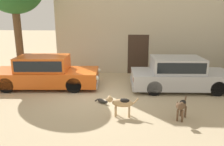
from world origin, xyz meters
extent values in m
plane|color=tan|center=(0.00, 0.00, 0.00)|extent=(80.00, 80.00, 0.00)
cube|color=#D15619|center=(-2.19, 1.00, 0.46)|extent=(4.70, 2.01, 0.61)
cube|color=#D15619|center=(-2.23, 1.00, 1.07)|extent=(2.21, 1.59, 0.62)
cube|color=black|center=(-2.23, 1.00, 1.08)|extent=(2.04, 1.61, 0.43)
cube|color=#999BA0|center=(0.08, 1.17, 0.26)|extent=(0.24, 1.65, 0.20)
sphere|color=silver|center=(0.06, 1.83, 0.60)|extent=(0.20, 0.20, 0.20)
sphere|color=silver|center=(0.16, 0.51, 0.60)|extent=(0.20, 0.20, 0.20)
cube|color=red|center=(-4.50, 1.56, 0.61)|extent=(0.05, 0.18, 0.18)
cylinder|color=black|center=(-0.87, 1.84, 0.32)|extent=(0.65, 0.25, 0.64)
cylinder|color=black|center=(-0.76, 0.36, 0.32)|extent=(0.65, 0.25, 0.64)
cylinder|color=black|center=(-3.61, 1.64, 0.32)|extent=(0.65, 0.25, 0.64)
cylinder|color=black|center=(-3.50, 0.16, 0.32)|extent=(0.65, 0.25, 0.64)
cube|color=#B2B5BA|center=(3.67, 1.11, 0.46)|extent=(4.19, 1.93, 0.63)
cube|color=#B2B5BA|center=(3.47, 1.10, 1.08)|extent=(2.13, 1.59, 0.61)
cube|color=black|center=(3.47, 1.10, 1.09)|extent=(1.96, 1.60, 0.43)
cube|color=#999BA0|center=(1.64, 1.01, 0.26)|extent=(0.20, 1.70, 0.20)
sphere|color=silver|center=(5.70, 1.89, 0.61)|extent=(0.20, 0.20, 0.20)
cube|color=red|center=(1.60, 1.75, 0.62)|extent=(0.05, 0.18, 0.18)
cube|color=red|center=(1.68, 0.26, 0.62)|extent=(0.05, 0.18, 0.18)
cylinder|color=black|center=(4.87, 1.93, 0.30)|extent=(0.61, 0.23, 0.60)
cylinder|color=black|center=(4.94, 0.40, 0.30)|extent=(0.61, 0.23, 0.60)
cylinder|color=black|center=(2.40, 1.81, 0.30)|extent=(0.61, 0.23, 0.60)
cylinder|color=black|center=(2.48, 0.28, 0.30)|extent=(0.61, 0.23, 0.60)
cube|color=#BCB299|center=(3.87, 7.01, 3.80)|extent=(12.73, 6.63, 7.61)
cube|color=#38281E|center=(1.96, 3.68, 1.05)|extent=(1.10, 0.02, 2.10)
cylinder|color=brown|center=(3.05, -1.96, 0.18)|extent=(0.06, 0.06, 0.36)
cylinder|color=brown|center=(2.93, -1.90, 0.18)|extent=(0.06, 0.06, 0.36)
cylinder|color=brown|center=(3.22, -1.63, 0.18)|extent=(0.06, 0.06, 0.36)
cylinder|color=brown|center=(3.10, -1.57, 0.18)|extent=(0.06, 0.06, 0.36)
ellipsoid|color=brown|center=(3.08, -1.76, 0.45)|extent=(0.43, 0.59, 0.25)
ellipsoid|color=black|center=(3.10, -1.72, 0.52)|extent=(0.30, 0.36, 0.14)
sphere|color=brown|center=(2.91, -2.08, 0.56)|extent=(0.19, 0.19, 0.19)
cone|color=brown|center=(2.87, -2.17, 0.54)|extent=(0.14, 0.14, 0.11)
cone|color=brown|center=(2.96, -2.10, 0.65)|extent=(0.09, 0.09, 0.09)
cone|color=brown|center=(2.86, -2.05, 0.65)|extent=(0.09, 0.09, 0.09)
cylinder|color=brown|center=(3.24, -1.45, 0.52)|extent=(0.12, 0.17, 0.19)
cylinder|color=tan|center=(1.07, -1.76, 0.17)|extent=(0.06, 0.06, 0.34)
cylinder|color=tan|center=(1.07, -1.61, 0.17)|extent=(0.06, 0.06, 0.34)
cylinder|color=tan|center=(1.49, -1.77, 0.17)|extent=(0.06, 0.06, 0.34)
cylinder|color=tan|center=(1.49, -1.62, 0.17)|extent=(0.06, 0.06, 0.34)
ellipsoid|color=tan|center=(1.28, -1.69, 0.44)|extent=(0.66, 0.23, 0.27)
ellipsoid|color=black|center=(1.33, -1.69, 0.51)|extent=(0.36, 0.21, 0.15)
sphere|color=tan|center=(0.89, -1.68, 0.55)|extent=(0.19, 0.19, 0.19)
cone|color=tan|center=(0.79, -1.68, 0.53)|extent=(0.11, 0.11, 0.11)
cone|color=tan|center=(0.88, -1.74, 0.63)|extent=(0.07, 0.07, 0.09)
cone|color=tan|center=(0.89, -1.62, 0.63)|extent=(0.07, 0.07, 0.09)
cylinder|color=tan|center=(1.68, -1.70, 0.52)|extent=(0.18, 0.05, 0.21)
ellipsoid|color=#2D2B28|center=(0.50, -0.67, 0.08)|extent=(0.40, 0.38, 0.15)
sphere|color=#2D2B28|center=(0.68, -0.83, 0.10)|extent=(0.11, 0.11, 0.11)
cone|color=#2D2B28|center=(0.70, -0.81, 0.14)|extent=(0.06, 0.06, 0.05)
cone|color=#2D2B28|center=(0.66, -0.85, 0.14)|extent=(0.06, 0.06, 0.05)
cylinder|color=#2D2B28|center=(0.28, -0.45, 0.02)|extent=(0.10, 0.22, 0.04)
cylinder|color=brown|center=(-3.89, 2.33, 1.71)|extent=(0.35, 0.35, 3.42)
camera|label=1|loc=(1.41, -8.02, 3.04)|focal=35.14mm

